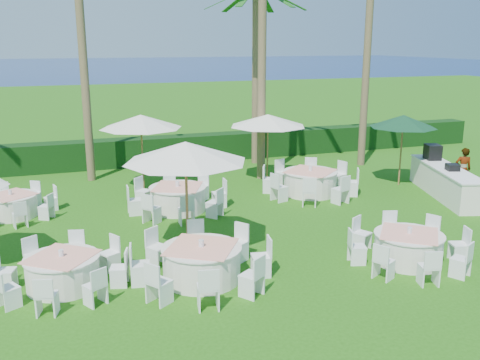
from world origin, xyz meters
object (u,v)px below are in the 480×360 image
object	(u,v)px
umbrella_b	(186,152)
buffet_table	(445,181)
banquet_table_b	(202,262)
banquet_table_e	(178,198)
umbrella_green	(403,121)
umbrella_c	(141,122)
staff_person	(463,169)
banquet_table_f	(310,182)
umbrella_d	(268,120)
banquet_table_d	(12,205)
banquet_table_c	(408,247)
banquet_table_a	(63,271)

from	to	relation	value
umbrella_b	buffet_table	size ratio (longest dim) A/B	0.68
banquet_table_b	umbrella_b	distance (m)	2.79
banquet_table_e	umbrella_green	distance (m)	8.97
banquet_table_e	umbrella_b	world-z (taller)	umbrella_b
umbrella_b	umbrella_c	size ratio (longest dim) A/B	1.06
staff_person	buffet_table	bearing A→B (deg)	41.94
banquet_table_f	umbrella_b	world-z (taller)	umbrella_b
umbrella_d	banquet_table_e	bearing A→B (deg)	-148.38
buffet_table	umbrella_green	bearing A→B (deg)	108.25
banquet_table_d	umbrella_green	bearing A→B (deg)	-3.11
umbrella_c	buffet_table	world-z (taller)	umbrella_c
banquet_table_b	banquet_table_d	distance (m)	7.81
banquet_table_c	banquet_table_f	size ratio (longest dim) A/B	0.88
banquet_table_b	banquet_table_a	bearing A→B (deg)	167.88
banquet_table_b	banquet_table_c	bearing A→B (deg)	-7.78
umbrella_d	umbrella_green	distance (m)	5.07
banquet_table_d	banquet_table_e	distance (m)	5.19
banquet_table_d	banquet_table_b	bearing A→B (deg)	-55.45
banquet_table_c	umbrella_b	size ratio (longest dim) A/B	0.95
banquet_table_e	umbrella_c	xyz separation A→B (m)	(-0.67, 2.74, 2.14)
umbrella_green	umbrella_c	bearing A→B (deg)	165.89
banquet_table_e	banquet_table_c	bearing A→B (deg)	-53.26
banquet_table_f	umbrella_green	distance (m)	4.29
umbrella_c	banquet_table_e	bearing A→B (deg)	-76.34
umbrella_d	staff_person	distance (m)	7.42
umbrella_b	umbrella_c	xyz separation A→B (m)	(-0.10, 6.41, -0.12)
banquet_table_d	staff_person	size ratio (longest dim) A/B	1.73
banquet_table_c	umbrella_green	distance (m)	7.94
banquet_table_a	staff_person	size ratio (longest dim) A/B	1.79
umbrella_b	buffet_table	bearing A→B (deg)	12.63
banquet_table_b	banquet_table_e	world-z (taller)	banquet_table_b
banquet_table_a	banquet_table_c	bearing A→B (deg)	-9.41
banquet_table_a	umbrella_green	xyz separation A→B (m)	(12.41, 5.03, 2.07)
banquet_table_a	buffet_table	xyz separation A→B (m)	(13.01, 3.20, 0.18)
staff_person	banquet_table_b	bearing A→B (deg)	43.49
banquet_table_d	umbrella_c	world-z (taller)	umbrella_c
banquet_table_d	umbrella_b	xyz separation A→B (m)	(4.50, -4.79, 2.32)
banquet_table_a	umbrella_c	bearing A→B (deg)	67.85
buffet_table	banquet_table_b	bearing A→B (deg)	-158.87
banquet_table_c	banquet_table_f	world-z (taller)	banquet_table_f
buffet_table	staff_person	size ratio (longest dim) A/B	2.88
banquet_table_c	umbrella_b	xyz separation A→B (m)	(-5.05, 2.34, 2.30)
banquet_table_c	umbrella_green	bearing A→B (deg)	56.34
banquet_table_e	banquet_table_f	bearing A→B (deg)	4.14
banquet_table_b	banquet_table_f	world-z (taller)	banquet_table_f
staff_person	banquet_table_a	bearing A→B (deg)	36.81
banquet_table_b	umbrella_b	size ratio (longest dim) A/B	1.04
banquet_table_b	banquet_table_d	size ratio (longest dim) A/B	1.17
banquet_table_a	buffet_table	size ratio (longest dim) A/B	0.62
umbrella_c	umbrella_b	bearing A→B (deg)	-89.13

